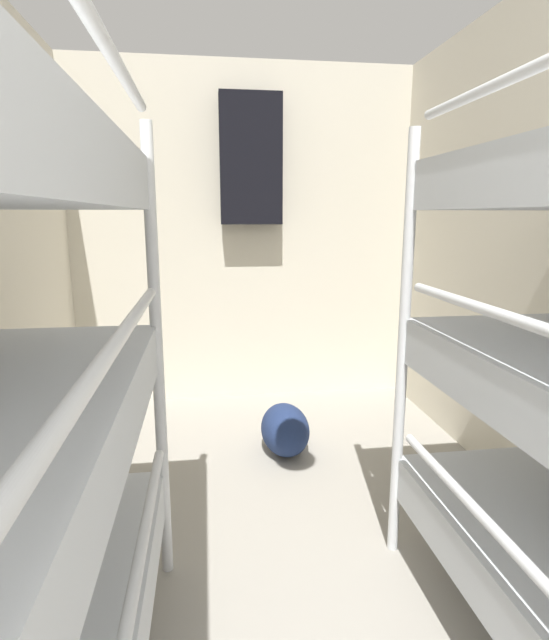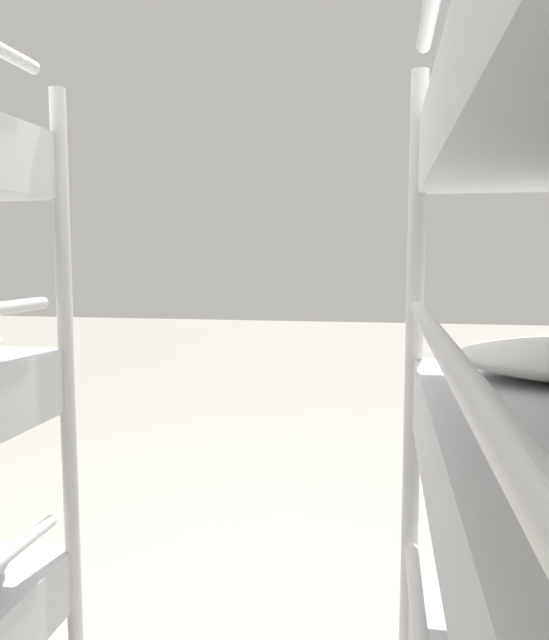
% 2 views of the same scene
% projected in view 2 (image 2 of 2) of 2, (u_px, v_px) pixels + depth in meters
% --- Properties ---
extents(ground_plane, '(20.00, 20.00, 0.00)m').
position_uv_depth(ground_plane, '(270.00, 599.00, 2.33)').
color(ground_plane, gray).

